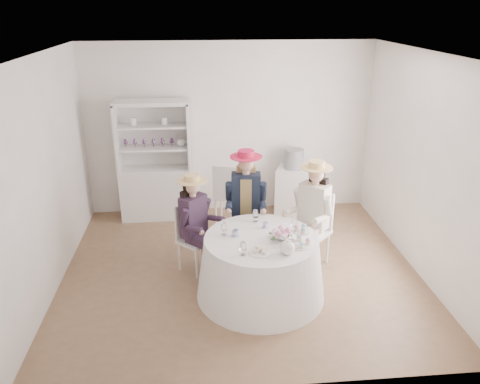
{
  "coord_description": "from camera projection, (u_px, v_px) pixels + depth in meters",
  "views": [
    {
      "loc": [
        -0.48,
        -5.21,
        3.22
      ],
      "look_at": [
        0.0,
        0.1,
        1.05
      ],
      "focal_mm": 35.0,
      "sensor_mm": 36.0,
      "label": 1
    }
  ],
  "objects": [
    {
      "name": "spare_chair",
      "position": [
        227.0,
        193.0,
        7.11
      ],
      "size": [
        0.51,
        0.51,
        0.99
      ],
      "rotation": [
        0.0,
        0.0,
        2.83
      ],
      "color": "silver",
      "rests_on": "ground"
    },
    {
      "name": "wall_back",
      "position": [
        229.0,
        129.0,
        7.39
      ],
      "size": [
        4.5,
        0.0,
        4.5
      ],
      "primitive_type": "plane",
      "rotation": [
        1.57,
        0.0,
        0.0
      ],
      "color": "silver",
      "rests_on": "ground"
    },
    {
      "name": "teacup_c",
      "position": [
        284.0,
        232.0,
        5.34
      ],
      "size": [
        0.09,
        0.09,
        0.07
      ],
      "primitive_type": "imported",
      "rotation": [
        0.0,
        0.0,
        -0.03
      ],
      "color": "white",
      "rests_on": "tea_table"
    },
    {
      "name": "ceiling",
      "position": [
        241.0,
        54.0,
        5.04
      ],
      "size": [
        4.5,
        4.5,
        0.0
      ],
      "primitive_type": "plane",
      "rotation": [
        3.14,
        0.0,
        0.0
      ],
      "color": "white",
      "rests_on": "wall_back"
    },
    {
      "name": "flower_bowl",
      "position": [
        281.0,
        236.0,
        5.26
      ],
      "size": [
        0.28,
        0.28,
        0.05
      ],
      "primitive_type": "imported",
      "rotation": [
        0.0,
        0.0,
        -0.34
      ],
      "color": "white",
      "rests_on": "tea_table"
    },
    {
      "name": "guest_mid",
      "position": [
        246.0,
        198.0,
        6.14
      ],
      "size": [
        0.54,
        0.56,
        1.48
      ],
      "rotation": [
        0.0,
        0.0,
        -0.1
      ],
      "color": "silver",
      "rests_on": "ground"
    },
    {
      "name": "cupcake_stand",
      "position": [
        300.0,
        238.0,
        5.09
      ],
      "size": [
        0.25,
        0.25,
        0.23
      ],
      "rotation": [
        0.0,
        0.0,
        0.06
      ],
      "color": "white",
      "rests_on": "tea_table"
    },
    {
      "name": "teacup_a",
      "position": [
        235.0,
        233.0,
        5.31
      ],
      "size": [
        0.09,
        0.09,
        0.07
      ],
      "primitive_type": "imported",
      "rotation": [
        0.0,
        0.0,
        -0.02
      ],
      "color": "white",
      "rests_on": "tea_table"
    },
    {
      "name": "teacup_b",
      "position": [
        265.0,
        225.0,
        5.51
      ],
      "size": [
        0.08,
        0.08,
        0.06
      ],
      "primitive_type": "imported",
      "rotation": [
        0.0,
        0.0,
        0.35
      ],
      "color": "white",
      "rests_on": "tea_table"
    },
    {
      "name": "wall_right",
      "position": [
        423.0,
        166.0,
        5.74
      ],
      "size": [
        0.0,
        4.5,
        4.5
      ],
      "primitive_type": "plane",
      "rotation": [
        1.57,
        0.0,
        -1.57
      ],
      "color": "silver",
      "rests_on": "ground"
    },
    {
      "name": "sandwich_plate",
      "position": [
        261.0,
        251.0,
        4.97
      ],
      "size": [
        0.26,
        0.26,
        0.06
      ],
      "rotation": [
        0.0,
        0.0,
        0.09
      ],
      "color": "white",
      "rests_on": "tea_table"
    },
    {
      "name": "ground",
      "position": [
        241.0,
        270.0,
        6.06
      ],
      "size": [
        4.5,
        4.5,
        0.0
      ],
      "primitive_type": "plane",
      "color": "brown",
      "rests_on": "ground"
    },
    {
      "name": "hutch",
      "position": [
        156.0,
        177.0,
        7.34
      ],
      "size": [
        1.23,
        0.73,
        1.88
      ],
      "rotation": [
        0.0,
        0.0,
        -0.3
      ],
      "color": "silver",
      "rests_on": "ground"
    },
    {
      "name": "side_table",
      "position": [
        292.0,
        190.0,
        7.59
      ],
      "size": [
        0.63,
        0.63,
        0.77
      ],
      "primitive_type": "cube",
      "rotation": [
        0.0,
        0.0,
        -0.34
      ],
      "color": "silver",
      "rests_on": "ground"
    },
    {
      "name": "guest_right",
      "position": [
        313.0,
        208.0,
        5.91
      ],
      "size": [
        0.6,
        0.6,
        1.42
      ],
      "rotation": [
        0.0,
        0.0,
        -0.77
      ],
      "color": "silver",
      "rests_on": "ground"
    },
    {
      "name": "hatbox",
      "position": [
        294.0,
        159.0,
        7.39
      ],
      "size": [
        0.37,
        0.37,
        0.31
      ],
      "primitive_type": "cylinder",
      "rotation": [
        0.0,
        0.0,
        -0.22
      ],
      "color": "black",
      "rests_on": "side_table"
    },
    {
      "name": "wall_front",
      "position": [
        264.0,
        256.0,
        3.7
      ],
      "size": [
        4.5,
        0.0,
        4.5
      ],
      "primitive_type": "plane",
      "rotation": [
        -1.57,
        0.0,
        0.0
      ],
      "color": "silver",
      "rests_on": "ground"
    },
    {
      "name": "wall_left",
      "position": [
        46.0,
        178.0,
        5.36
      ],
      "size": [
        0.0,
        4.5,
        4.5
      ],
      "primitive_type": "plane",
      "rotation": [
        1.57,
        0.0,
        1.57
      ],
      "color": "silver",
      "rests_on": "ground"
    },
    {
      "name": "guest_left",
      "position": [
        195.0,
        218.0,
        5.8
      ],
      "size": [
        0.55,
        0.55,
        1.3
      ],
      "rotation": [
        0.0,
        0.0,
        0.82
      ],
      "color": "silver",
      "rests_on": "ground"
    },
    {
      "name": "table_teapot",
      "position": [
        288.0,
        248.0,
        4.93
      ],
      "size": [
        0.22,
        0.16,
        0.17
      ],
      "rotation": [
        0.0,
        0.0,
        -0.12
      ],
      "color": "white",
      "rests_on": "tea_table"
    },
    {
      "name": "stemware_set",
      "position": [
        261.0,
        232.0,
        5.25
      ],
      "size": [
        0.9,
        0.87,
        0.15
      ],
      "color": "white",
      "rests_on": "tea_table"
    },
    {
      "name": "tea_table",
      "position": [
        261.0,
        267.0,
        5.42
      ],
      "size": [
        1.5,
        1.5,
        0.75
      ],
      "rotation": [
        0.0,
        0.0,
        -0.27
      ],
      "color": "white",
      "rests_on": "ground"
    },
    {
      "name": "flower_arrangement",
      "position": [
        280.0,
        233.0,
        5.2
      ],
      "size": [
        0.19,
        0.19,
        0.07
      ],
      "rotation": [
        0.0,
        0.0,
        0.35
      ],
      "color": "pink",
      "rests_on": "tea_table"
    }
  ]
}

